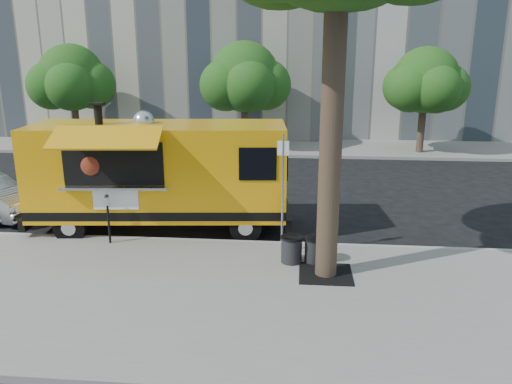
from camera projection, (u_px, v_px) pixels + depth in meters
ground at (230, 234)px, 14.28m from camera, size 120.00×120.00×0.00m
sidewalk at (203, 297)px, 10.42m from camera, size 60.00×6.00×0.15m
curb at (225, 243)px, 13.37m from camera, size 60.00×0.14×0.16m
far_sidewalk at (265, 147)px, 27.22m from camera, size 60.00×5.00×0.15m
tree_well at (326, 274)px, 11.33m from camera, size 1.20×1.20×0.02m
far_tree_a at (72, 78)px, 25.95m from camera, size 3.42×3.42×5.36m
far_tree_b at (244, 77)px, 25.53m from camera, size 3.60×3.60×5.50m
far_tree_c at (425, 80)px, 24.49m from camera, size 3.24×3.24×5.21m
sign_post at (283, 187)px, 12.16m from camera, size 0.28×0.06×3.00m
parking_meter at (108, 213)px, 12.99m from camera, size 0.11×0.11×1.33m
food_truck at (159, 173)px, 14.16m from camera, size 7.57×3.94×3.66m
trash_bin_left at (291, 248)px, 11.90m from camera, size 0.54×0.54×0.64m
trash_bin_right at (315, 249)px, 11.92m from camera, size 0.51×0.51×0.62m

